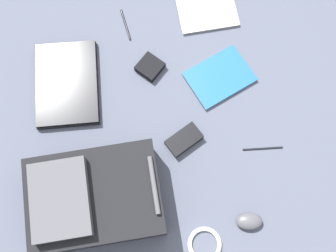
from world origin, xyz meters
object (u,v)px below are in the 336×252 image
(cable_coil, at_px, (205,244))
(computer_mouse, at_px, (249,221))
(book_comic, at_px, (219,77))
(power_brick, at_px, (184,140))
(earbud_pouch, at_px, (150,67))
(pen_blue, at_px, (263,148))
(pen_black, at_px, (126,24))
(backpack, at_px, (93,198))
(laptop, at_px, (67,84))
(book_red, at_px, (206,9))

(cable_coil, bearing_deg, computer_mouse, 95.97)
(book_comic, relative_size, power_brick, 2.06)
(book_comic, bearing_deg, cable_coil, -26.85)
(book_comic, distance_m, earbud_pouch, 0.27)
(pen_blue, distance_m, earbud_pouch, 0.53)
(pen_black, relative_size, pen_blue, 0.97)
(cable_coil, height_order, pen_black, cable_coil)
(pen_black, distance_m, pen_blue, 0.73)
(backpack, bearing_deg, cable_coil, 48.31)
(cable_coil, distance_m, pen_black, 0.90)
(laptop, height_order, book_comic, laptop)
(laptop, bearing_deg, computer_mouse, 32.28)
(cable_coil, xyz_separation_m, power_brick, (-0.37, 0.06, 0.01))
(pen_blue, bearing_deg, laptop, -129.05)
(backpack, distance_m, cable_coil, 0.41)
(computer_mouse, bearing_deg, pen_blue, 164.94)
(book_comic, distance_m, power_brick, 0.29)
(backpack, height_order, cable_coil, backpack)
(power_brick, bearing_deg, earbud_pouch, -176.38)
(power_brick, bearing_deg, pen_blue, 63.91)
(computer_mouse, relative_size, power_brick, 0.71)
(book_comic, xyz_separation_m, cable_coil, (0.56, -0.28, 0.00))
(computer_mouse, relative_size, earbud_pouch, 1.04)
(cable_coil, bearing_deg, earbud_pouch, 176.35)
(book_red, height_order, computer_mouse, computer_mouse)
(book_comic, height_order, earbud_pouch, earbud_pouch)
(pen_black, xyz_separation_m, pen_blue, (0.66, 0.31, -0.00))
(book_red, relative_size, power_brick, 2.05)
(laptop, relative_size, power_brick, 3.01)
(book_red, bearing_deg, cable_coil, -22.08)
(pen_black, height_order, earbud_pouch, earbud_pouch)
(laptop, bearing_deg, pen_blue, 50.95)
(backpack, distance_m, power_brick, 0.39)
(book_red, bearing_deg, power_brick, -30.22)
(computer_mouse, distance_m, earbud_pouch, 0.68)
(backpack, distance_m, computer_mouse, 0.54)
(computer_mouse, xyz_separation_m, power_brick, (-0.35, -0.11, -0.00))
(cable_coil, height_order, pen_blue, cable_coil)
(earbud_pouch, bearing_deg, pen_blue, 32.31)
(book_comic, xyz_separation_m, power_brick, (0.19, -0.22, 0.01))
(pen_blue, bearing_deg, backpack, -92.55)
(book_comic, height_order, book_red, book_comic)
(book_red, distance_m, computer_mouse, 0.86)
(cable_coil, xyz_separation_m, pen_blue, (-0.24, 0.33, -0.00))
(power_brick, bearing_deg, computer_mouse, 17.24)
(power_brick, distance_m, pen_blue, 0.29)
(power_brick, distance_m, pen_black, 0.54)
(laptop, xyz_separation_m, cable_coil, (0.73, 0.28, -0.01))
(backpack, xyz_separation_m, pen_black, (-0.63, 0.32, -0.08))
(book_red, distance_m, cable_coil, 0.92)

